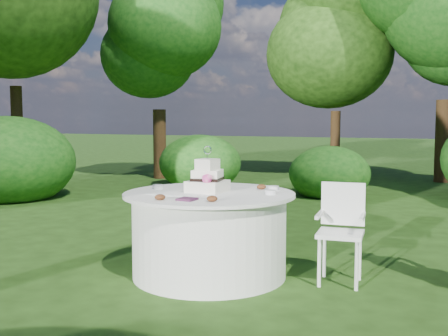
% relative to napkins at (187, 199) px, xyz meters
% --- Properties ---
extents(ground, '(80.00, 80.00, 0.00)m').
position_rel_napkins_xyz_m(ground, '(-0.06, 0.49, -0.78)').
color(ground, '#1B340E').
rests_on(ground, ground).
extents(napkins, '(0.14, 0.14, 0.02)m').
position_rel_napkins_xyz_m(napkins, '(0.00, 0.00, 0.00)').
color(napkins, '#481F3D').
rests_on(napkins, table).
extents(feather_plume, '(0.48, 0.07, 0.01)m').
position_rel_napkins_xyz_m(feather_plume, '(-0.28, 0.13, -0.00)').
color(feather_plume, white).
rests_on(feather_plume, table).
extents(table, '(1.56, 1.56, 0.77)m').
position_rel_napkins_xyz_m(table, '(-0.06, 0.49, -0.39)').
color(table, white).
rests_on(table, ground).
extents(cake, '(0.32, 0.34, 0.43)m').
position_rel_napkins_xyz_m(cake, '(-0.09, 0.53, 0.10)').
color(cake, silver).
rests_on(cake, table).
extents(chair, '(0.44, 0.43, 0.87)m').
position_rel_napkins_xyz_m(chair, '(1.07, 0.85, -0.26)').
color(chair, white).
rests_on(chair, ground).
extents(votives, '(1.21, 0.56, 0.04)m').
position_rel_napkins_xyz_m(votives, '(-0.03, 0.75, 0.01)').
color(votives, silver).
rests_on(votives, table).
extents(petal_cups, '(0.58, 1.09, 0.05)m').
position_rel_napkins_xyz_m(petal_cups, '(0.10, 0.28, 0.02)').
color(petal_cups, '#562D16').
rests_on(petal_cups, table).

